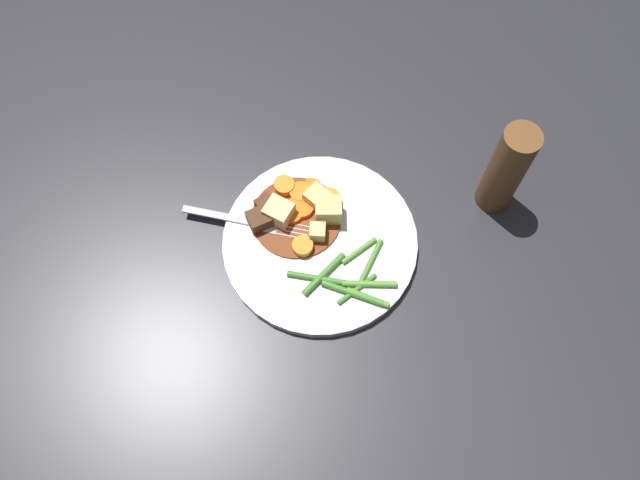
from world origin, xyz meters
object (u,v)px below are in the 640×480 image
object	(u,v)px
carrot_slice_0	(303,247)
carrot_slice_3	(302,206)
potato_chunk_1	(328,210)
potato_chunk_0	(279,212)
potato_chunk_3	(317,198)
fork	(249,222)
carrot_slice_1	(300,193)
carrot_slice_5	(329,201)
meat_chunk_1	(261,219)
carrot_slice_4	(292,215)
carrot_slice_2	(285,186)
carrot_slice_6	(312,188)
meat_chunk_0	(264,204)
dinner_plate	(320,242)
potato_chunk_2	(320,231)
pepper_mill	(506,170)

from	to	relation	value
carrot_slice_0	carrot_slice_3	size ratio (longest dim) A/B	0.79
potato_chunk_1	potato_chunk_0	bearing A→B (deg)	62.86
potato_chunk_3	fork	xyz separation A→B (m)	(0.02, 0.09, -0.01)
carrot_slice_0	carrot_slice_1	xyz separation A→B (m)	(0.07, -0.04, -0.00)
carrot_slice_3	carrot_slice_5	bearing A→B (deg)	-105.46
carrot_slice_1	meat_chunk_1	xyz separation A→B (m)	(-0.01, 0.07, 0.01)
meat_chunk_1	fork	bearing A→B (deg)	59.34
carrot_slice_4	carrot_slice_2	bearing A→B (deg)	-13.62
carrot_slice_6	meat_chunk_0	bearing A→B (deg)	83.89
carrot_slice_4	fork	size ratio (longest dim) A/B	0.19
dinner_plate	potato_chunk_3	world-z (taller)	potato_chunk_3
meat_chunk_1	carrot_slice_5	bearing A→B (deg)	-100.09
potato_chunk_2	carrot_slice_6	bearing A→B (deg)	-19.71
carrot_slice_6	fork	xyz separation A→B (m)	(-0.00, 0.10, -0.00)
carrot_slice_1	meat_chunk_1	distance (m)	0.07
carrot_slice_5	potato_chunk_2	xyz separation A→B (m)	(-0.04, 0.03, 0.01)
carrot_slice_5	meat_chunk_0	distance (m)	0.09
carrot_slice_3	meat_chunk_0	bearing A→B (deg)	59.03
potato_chunk_0	meat_chunk_0	size ratio (longest dim) A/B	1.58
pepper_mill	carrot_slice_4	bearing A→B (deg)	68.61
carrot_slice_0	carrot_slice_6	xyz separation A→B (m)	(0.07, -0.05, -0.00)
carrot_slice_2	carrot_slice_5	xyz separation A→B (m)	(-0.05, -0.04, -0.00)
carrot_slice_5	carrot_slice_3	bearing A→B (deg)	74.54
dinner_plate	fork	xyz separation A→B (m)	(0.07, 0.07, 0.01)
fork	carrot_slice_6	bearing A→B (deg)	-87.76
dinner_plate	potato_chunk_1	xyz separation A→B (m)	(0.03, -0.03, 0.02)
potato_chunk_1	meat_chunk_1	xyz separation A→B (m)	(0.03, 0.08, -0.01)
potato_chunk_2	meat_chunk_1	bearing A→B (deg)	48.38
dinner_plate	potato_chunk_2	distance (m)	0.02
carrot_slice_2	meat_chunk_0	xyz separation A→B (m)	(-0.01, 0.04, 0.00)
carrot_slice_0	meat_chunk_0	xyz separation A→B (m)	(0.08, 0.02, 0.00)
carrot_slice_1	carrot_slice_6	distance (m)	0.02
carrot_slice_1	carrot_slice_2	world-z (taller)	carrot_slice_2
carrot_slice_0	fork	xyz separation A→B (m)	(0.07, 0.05, -0.00)
meat_chunk_0	carrot_slice_3	bearing A→B (deg)	-120.97
carrot_slice_1	carrot_slice_2	xyz separation A→B (m)	(0.02, 0.01, 0.00)
fork	pepper_mill	size ratio (longest dim) A/B	0.92
carrot_slice_5	meat_chunk_0	xyz separation A→B (m)	(0.04, 0.08, 0.00)
carrot_slice_6	potato_chunk_1	world-z (taller)	potato_chunk_1
potato_chunk_1	potato_chunk_3	bearing A→B (deg)	8.29
carrot_slice_6	fork	bearing A→B (deg)	92.24
potato_chunk_0	meat_chunk_1	xyz separation A→B (m)	(0.00, 0.03, -0.00)
meat_chunk_1	potato_chunk_0	bearing A→B (deg)	-99.28
carrot_slice_0	pepper_mill	world-z (taller)	pepper_mill
dinner_plate	carrot_slice_6	world-z (taller)	carrot_slice_6
carrot_slice_6	potato_chunk_0	world-z (taller)	potato_chunk_0
carrot_slice_1	carrot_slice_3	bearing A→B (deg)	159.91
carrot_slice_3	potato_chunk_0	size ratio (longest dim) A/B	1.02
carrot_slice_0	carrot_slice_1	bearing A→B (deg)	-25.62
carrot_slice_3	fork	size ratio (longest dim) A/B	0.25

